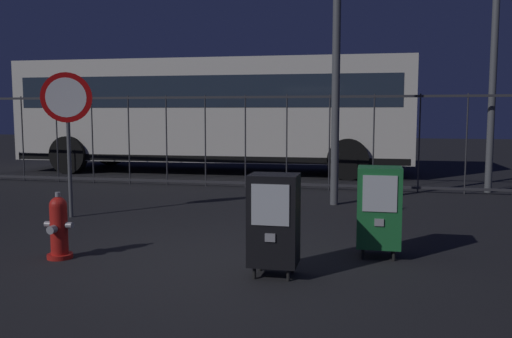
# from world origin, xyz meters

# --- Properties ---
(ground_plane) EXTENTS (60.00, 60.00, 0.00)m
(ground_plane) POSITION_xyz_m (0.00, 0.00, 0.00)
(ground_plane) COLOR black
(fire_hydrant) EXTENTS (0.33, 0.31, 0.75)m
(fire_hydrant) POSITION_xyz_m (-1.64, -0.22, 0.35)
(fire_hydrant) COLOR red
(fire_hydrant) RESTS_ON ground_plane
(newspaper_box_primary) EXTENTS (0.48, 0.42, 1.02)m
(newspaper_box_primary) POSITION_xyz_m (0.81, -0.37, 0.57)
(newspaper_box_primary) COLOR black
(newspaper_box_primary) RESTS_ON ground_plane
(newspaper_box_secondary) EXTENTS (0.48, 0.42, 1.02)m
(newspaper_box_secondary) POSITION_xyz_m (1.84, 0.58, 0.57)
(newspaper_box_secondary) COLOR black
(newspaper_box_secondary) RESTS_ON ground_plane
(stop_sign) EXTENTS (0.71, 0.31, 2.23)m
(stop_sign) POSITION_xyz_m (-2.81, 1.95, 1.60)
(stop_sign) COLOR #4C4F54
(stop_sign) RESTS_ON ground_plane
(traffic_cone) EXTENTS (0.36, 0.36, 0.53)m
(traffic_cone) POSITION_xyz_m (1.87, 3.36, 0.26)
(traffic_cone) COLOR black
(traffic_cone) RESTS_ON ground_plane
(fence_barrier) EXTENTS (18.03, 0.04, 2.00)m
(fence_barrier) POSITION_xyz_m (-0.00, 5.77, 1.02)
(fence_barrier) COLOR #2D2D33
(fence_barrier) RESTS_ON ground_plane
(bus_near) EXTENTS (10.55, 2.96, 3.00)m
(bus_near) POSITION_xyz_m (-2.48, 8.77, 1.71)
(bus_near) COLOR beige
(bus_near) RESTS_ON ground_plane
(street_light_near_left) EXTENTS (0.32, 0.32, 6.31)m
(street_light_near_left) POSITION_xyz_m (4.11, 6.10, 3.70)
(street_light_near_left) COLOR #4C4F54
(street_light_near_left) RESTS_ON ground_plane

